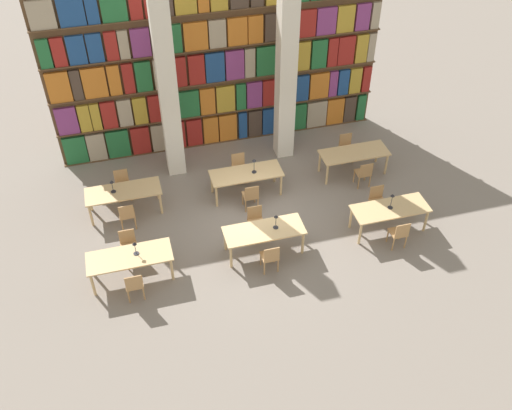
{
  "coord_description": "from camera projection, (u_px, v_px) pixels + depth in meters",
  "views": [
    {
      "loc": [
        -3.04,
        -11.3,
        10.86
      ],
      "look_at": [
        0.0,
        -0.13,
        0.69
      ],
      "focal_mm": 40.0,
      "sensor_mm": 36.0,
      "label": 1
    }
  ],
  "objects": [
    {
      "name": "ground_plane",
      "position": [
        255.0,
        221.0,
        15.96
      ],
      "size": [
        40.0,
        40.0,
        0.0
      ],
      "primitive_type": "plane",
      "color": "gray"
    },
    {
      "name": "bookshelf_bank",
      "position": [
        219.0,
        69.0,
        17.21
      ],
      "size": [
        10.2,
        0.35,
        5.5
      ],
      "color": "brown",
      "rests_on": "ground_plane"
    },
    {
      "name": "pillar_left",
      "position": [
        167.0,
        84.0,
        15.75
      ],
      "size": [
        0.52,
        0.52,
        6.0
      ],
      "color": "silver",
      "rests_on": "ground_plane"
    },
    {
      "name": "pillar_center",
      "position": [
        286.0,
        68.0,
        16.43
      ],
      "size": [
        0.52,
        0.52,
        6.0
      ],
      "color": "silver",
      "rests_on": "ground_plane"
    },
    {
      "name": "reading_table_0",
      "position": [
        130.0,
        259.0,
        13.94
      ],
      "size": [
        2.08,
        0.81,
        0.77
      ],
      "color": "tan",
      "rests_on": "ground_plane"
    },
    {
      "name": "chair_0",
      "position": [
        134.0,
        285.0,
        13.57
      ],
      "size": [
        0.42,
        0.4,
        0.89
      ],
      "color": "tan",
      "rests_on": "ground_plane"
    },
    {
      "name": "chair_1",
      "position": [
        129.0,
        245.0,
        14.57
      ],
      "size": [
        0.42,
        0.4,
        0.89
      ],
      "rotation": [
        0.0,
        0.0,
        3.14
      ],
      "color": "tan",
      "rests_on": "ground_plane"
    },
    {
      "name": "desk_lamp_0",
      "position": [
        135.0,
        246.0,
        13.77
      ],
      "size": [
        0.14,
        0.14,
        0.39
      ],
      "color": "#232328",
      "rests_on": "reading_table_0"
    },
    {
      "name": "reading_table_1",
      "position": [
        264.0,
        232.0,
        14.63
      ],
      "size": [
        2.08,
        0.81,
        0.77
      ],
      "color": "tan",
      "rests_on": "ground_plane"
    },
    {
      "name": "chair_2",
      "position": [
        270.0,
        257.0,
        14.25
      ],
      "size": [
        0.42,
        0.4,
        0.89
      ],
      "color": "tan",
      "rests_on": "ground_plane"
    },
    {
      "name": "chair_3",
      "position": [
        256.0,
        221.0,
        15.25
      ],
      "size": [
        0.42,
        0.4,
        0.89
      ],
      "rotation": [
        0.0,
        0.0,
        3.14
      ],
      "color": "tan",
      "rests_on": "ground_plane"
    },
    {
      "name": "desk_lamp_1",
      "position": [
        276.0,
        219.0,
        14.44
      ],
      "size": [
        0.14,
        0.14,
        0.44
      ],
      "color": "#232328",
      "rests_on": "reading_table_1"
    },
    {
      "name": "reading_table_2",
      "position": [
        390.0,
        210.0,
        15.27
      ],
      "size": [
        2.08,
        0.81,
        0.77
      ],
      "color": "tan",
      "rests_on": "ground_plane"
    },
    {
      "name": "chair_4",
      "position": [
        399.0,
        233.0,
        14.89
      ],
      "size": [
        0.42,
        0.4,
        0.89
      ],
      "color": "tan",
      "rests_on": "ground_plane"
    },
    {
      "name": "chair_5",
      "position": [
        377.0,
        200.0,
        15.89
      ],
      "size": [
        0.42,
        0.4,
        0.89
      ],
      "rotation": [
        0.0,
        0.0,
        3.14
      ],
      "color": "tan",
      "rests_on": "ground_plane"
    },
    {
      "name": "desk_lamp_2",
      "position": [
        392.0,
        199.0,
        15.0
      ],
      "size": [
        0.14,
        0.14,
        0.48
      ],
      "color": "#232328",
      "rests_on": "reading_table_2"
    },
    {
      "name": "reading_table_3",
      "position": [
        123.0,
        193.0,
        15.8
      ],
      "size": [
        2.08,
        0.81,
        0.77
      ],
      "color": "tan",
      "rests_on": "ground_plane"
    },
    {
      "name": "chair_6",
      "position": [
        127.0,
        215.0,
        15.43
      ],
      "size": [
        0.42,
        0.4,
        0.89
      ],
      "color": "tan",
      "rests_on": "ground_plane"
    },
    {
      "name": "chair_7",
      "position": [
        122.0,
        183.0,
        16.44
      ],
      "size": [
        0.42,
        0.4,
        0.89
      ],
      "rotation": [
        0.0,
        0.0,
        3.14
      ],
      "color": "tan",
      "rests_on": "ground_plane"
    },
    {
      "name": "desk_lamp_3",
      "position": [
        112.0,
        184.0,
        15.54
      ],
      "size": [
        0.14,
        0.14,
        0.4
      ],
      "color": "#232328",
      "rests_on": "reading_table_3"
    },
    {
      "name": "reading_table_4",
      "position": [
        246.0,
        175.0,
        16.41
      ],
      "size": [
        2.08,
        0.81,
        0.77
      ],
      "color": "tan",
      "rests_on": "ground_plane"
    },
    {
      "name": "chair_8",
      "position": [
        251.0,
        196.0,
        16.03
      ],
      "size": [
        0.42,
        0.4,
        0.89
      ],
      "color": "tan",
      "rests_on": "ground_plane"
    },
    {
      "name": "chair_9",
      "position": [
        239.0,
        167.0,
        17.03
      ],
      "size": [
        0.42,
        0.4,
        0.89
      ],
      "rotation": [
        0.0,
        0.0,
        3.14
      ],
      "color": "tan",
      "rests_on": "ground_plane"
    },
    {
      "name": "desk_lamp_4",
      "position": [
        254.0,
        163.0,
        16.17
      ],
      "size": [
        0.14,
        0.14,
        0.47
      ],
      "color": "#232328",
      "rests_on": "reading_table_4"
    },
    {
      "name": "reading_table_5",
      "position": [
        354.0,
        154.0,
        17.17
      ],
      "size": [
        2.08,
        0.81,
        0.77
      ],
      "color": "tan",
      "rests_on": "ground_plane"
    },
    {
      "name": "chair_10",
      "position": [
        364.0,
        173.0,
        16.81
      ],
      "size": [
        0.42,
        0.4,
        0.89
      ],
      "color": "tan",
      "rests_on": "ground_plane"
    },
    {
      "name": "chair_11",
      "position": [
        346.0,
        147.0,
        17.81
      ],
      "size": [
        0.42,
        0.4,
        0.89
      ],
      "rotation": [
        0.0,
        0.0,
        3.14
      ],
      "color": "tan",
      "rests_on": "ground_plane"
    }
  ]
}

